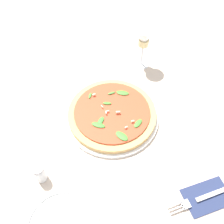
# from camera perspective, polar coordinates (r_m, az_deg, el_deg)

# --- Properties ---
(ground_plane) EXTENTS (6.00, 6.00, 0.00)m
(ground_plane) POSITION_cam_1_polar(r_m,az_deg,el_deg) (0.92, -1.57, -0.23)
(ground_plane) COLOR beige
(pizza_arugula_main) EXTENTS (0.32, 0.32, 0.05)m
(pizza_arugula_main) POSITION_cam_1_polar(r_m,az_deg,el_deg) (0.90, 0.00, -0.50)
(pizza_arugula_main) COLOR white
(pizza_arugula_main) RESTS_ON ground_plane
(wine_glass) EXTENTS (0.07, 0.07, 0.17)m
(wine_glass) POSITION_cam_1_polar(r_m,az_deg,el_deg) (1.02, 6.96, 15.43)
(wine_glass) COLOR white
(wine_glass) RESTS_ON ground_plane
(napkin) EXTENTS (0.14, 0.10, 0.01)m
(napkin) POSITION_cam_1_polar(r_m,az_deg,el_deg) (0.83, 20.02, -16.89)
(napkin) COLOR navy
(napkin) RESTS_ON ground_plane
(fork) EXTENTS (0.23, 0.04, 0.00)m
(fork) POSITION_cam_1_polar(r_m,az_deg,el_deg) (0.82, 19.62, -17.00)
(fork) COLOR silver
(fork) RESTS_ON ground_plane
(shaker_pepper) EXTENTS (0.03, 0.03, 0.07)m
(shaker_pepper) POSITION_cam_1_polar(r_m,az_deg,el_deg) (0.80, -15.42, -12.77)
(shaker_pepper) COLOR silver
(shaker_pepper) RESTS_ON ground_plane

